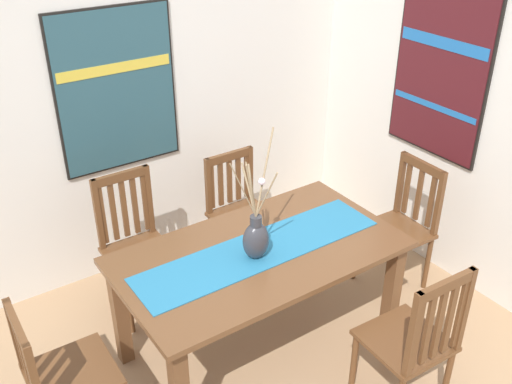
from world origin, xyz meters
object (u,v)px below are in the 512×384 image
at_px(chair_0, 401,225).
at_px(chair_3, 135,242).
at_px(dining_table, 260,266).
at_px(centerpiece_vase, 256,237).
at_px(chair_2, 239,210).
at_px(painting_on_side_wall, 442,65).
at_px(chair_4, 415,339).
at_px(painting_on_back_wall, 116,90).
at_px(chair_1, 60,375).

xyz_separation_m(chair_0, chair_3, (-1.64, 0.82, 0.02)).
bearing_deg(dining_table, centerpiece_vase, -141.99).
relative_size(chair_2, painting_on_side_wall, 0.70).
height_order(chair_0, chair_4, chair_4).
bearing_deg(chair_2, chair_3, 179.12).
bearing_deg(chair_4, dining_table, 115.70).
bearing_deg(chair_2, chair_0, -44.52).
bearing_deg(centerpiece_vase, chair_4, -59.91).
relative_size(chair_0, chair_2, 1.05).
height_order(chair_2, chair_4, chair_4).
bearing_deg(painting_on_back_wall, chair_4, -72.78).
height_order(chair_4, painting_on_back_wall, painting_on_back_wall).
bearing_deg(chair_2, dining_table, -115.20).
relative_size(chair_2, painting_on_back_wall, 0.81).
height_order(dining_table, chair_1, chair_1).
relative_size(chair_0, chair_4, 0.96).
xyz_separation_m(centerpiece_vase, painting_on_side_wall, (1.66, 0.22, 0.63)).
height_order(centerpiece_vase, chair_4, centerpiece_vase).
bearing_deg(chair_1, chair_4, -27.53).
height_order(chair_1, chair_2, chair_2).
distance_m(chair_0, chair_3, 1.84).
bearing_deg(centerpiece_vase, painting_on_side_wall, 7.70).
bearing_deg(dining_table, chair_2, 64.80).
height_order(chair_0, chair_1, chair_0).
distance_m(centerpiece_vase, chair_2, 1.05).
xyz_separation_m(centerpiece_vase, chair_0, (1.27, 0.05, -0.40)).
bearing_deg(painting_on_back_wall, centerpiece_vase, -81.53).
bearing_deg(painting_on_back_wall, chair_3, -110.32).
xyz_separation_m(chair_0, chair_2, (-0.83, 0.81, -0.00)).
bearing_deg(chair_0, chair_1, -179.76).
relative_size(centerpiece_vase, painting_on_side_wall, 0.58).
bearing_deg(painting_on_side_wall, painting_on_back_wall, 148.97).
relative_size(chair_1, painting_on_back_wall, 0.81).
xyz_separation_m(dining_table, chair_2, (0.38, 0.82, -0.16)).
bearing_deg(dining_table, chair_1, -179.72).
height_order(chair_3, painting_on_back_wall, painting_on_back_wall).
bearing_deg(chair_2, painting_on_back_wall, 142.96).
bearing_deg(chair_4, centerpiece_vase, 120.09).
bearing_deg(painting_on_back_wall, dining_table, -78.79).
bearing_deg(painting_on_back_wall, chair_1, -126.09).
height_order(chair_2, chair_3, chair_3).
distance_m(chair_0, painting_on_side_wall, 1.12).
distance_m(dining_table, chair_1, 1.22).
distance_m(chair_1, chair_4, 1.83).
distance_m(dining_table, chair_4, 0.95).
xyz_separation_m(chair_3, chair_4, (0.84, -1.68, 0.00)).
relative_size(chair_4, painting_on_back_wall, 0.89).
distance_m(chair_4, painting_on_back_wall, 2.42).
bearing_deg(chair_2, centerpiece_vase, -117.15).
bearing_deg(chair_4, painting_on_back_wall, 107.22).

